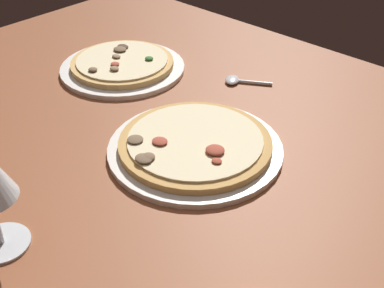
# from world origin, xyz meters

# --- Properties ---
(dining_table) EXTENTS (1.50, 1.10, 0.04)m
(dining_table) POSITION_xyz_m (0.00, 0.00, 0.02)
(dining_table) COLOR brown
(dining_table) RESTS_ON ground
(pizza_main) EXTENTS (0.29, 0.29, 0.03)m
(pizza_main) POSITION_xyz_m (0.02, -0.04, 0.05)
(pizza_main) COLOR silver
(pizza_main) RESTS_ON dining_table
(pizza_side) EXTENTS (0.27, 0.27, 0.03)m
(pizza_side) POSITION_xyz_m (0.34, -0.16, 0.05)
(pizza_side) COLOR white
(pizza_side) RESTS_ON dining_table
(spoon) EXTENTS (0.09, 0.07, 0.01)m
(spoon) POSITION_xyz_m (0.12, -0.28, 0.04)
(spoon) COLOR silver
(spoon) RESTS_ON dining_table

